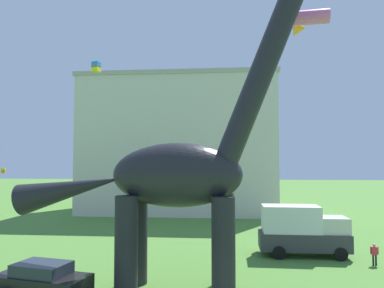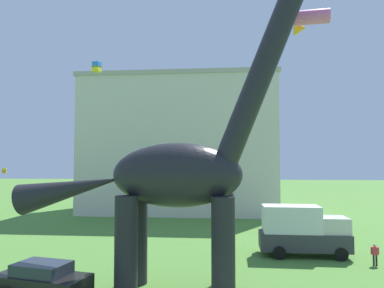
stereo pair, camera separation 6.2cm
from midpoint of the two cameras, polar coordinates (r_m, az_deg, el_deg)
name	(u,v)px [view 1 (the left image)]	position (r m, az deg, el deg)	size (l,w,h in m)	color
dinosaur_sculpture	(176,175)	(16.98, -2.70, -4.93)	(14.28, 3.02, 14.92)	black
parked_sedan_left	(42,280)	(18.19, -22.83, -19.26)	(4.48, 2.61, 1.55)	black
parked_box_truck	(301,230)	(24.89, 16.89, -12.89)	(5.64, 2.38, 3.20)	#38383D
person_watching_child	(374,252)	(24.33, 26.89, -15.05)	(0.47, 0.21, 1.26)	black
kite_near_low	(133,184)	(34.80, -9.44, -6.21)	(1.66, 1.52, 1.65)	#19B2B7
kite_high_left	(302,20)	(20.58, 16.93, 18.25)	(2.69, 2.38, 0.77)	pink
kite_mid_left	(3,171)	(42.23, -27.79, -3.76)	(0.48, 0.48, 0.53)	yellow
kite_far_right	(96,67)	(32.39, -15.02, 11.72)	(0.69, 0.69, 0.84)	#287AE5
background_building_block	(180,145)	(45.79, -1.90, -0.22)	(23.34, 12.64, 16.44)	beige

